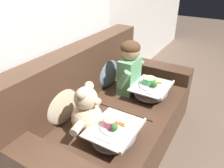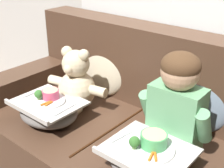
% 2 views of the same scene
% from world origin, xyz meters
% --- Properties ---
extents(ground_plane, '(14.00, 14.00, 0.00)m').
position_xyz_m(ground_plane, '(0.00, 0.00, 0.00)').
color(ground_plane, brown).
extents(wall_back_with_window, '(8.00, 0.08, 2.60)m').
position_xyz_m(wall_back_with_window, '(0.00, 0.57, 1.31)').
color(wall_back_with_window, beige).
rests_on(wall_back_with_window, ground_plane).
extents(couch, '(1.91, 0.99, 0.99)m').
position_xyz_m(couch, '(0.00, 0.07, 0.34)').
color(couch, '#4C3323').
rests_on(couch, ground_plane).
extents(throw_pillow_behind_child, '(0.40, 0.19, 0.41)m').
position_xyz_m(throw_pillow_behind_child, '(0.37, 0.31, 0.65)').
color(throw_pillow_behind_child, slate).
rests_on(throw_pillow_behind_child, couch).
extents(throw_pillow_behind_teddy, '(0.40, 0.19, 0.41)m').
position_xyz_m(throw_pillow_behind_teddy, '(-0.37, 0.31, 0.65)').
color(throw_pillow_behind_teddy, '#C1B293').
rests_on(throw_pillow_behind_teddy, couch).
extents(child_figure, '(0.39, 0.19, 0.55)m').
position_xyz_m(child_figure, '(0.37, 0.03, 0.76)').
color(child_figure, '#66A370').
rests_on(child_figure, couch).
extents(teddy_bear, '(0.45, 0.32, 0.41)m').
position_xyz_m(teddy_bear, '(-0.37, 0.02, 0.64)').
color(teddy_bear, beige).
rests_on(teddy_bear, couch).
extents(lap_tray_child, '(0.40, 0.34, 0.21)m').
position_xyz_m(lap_tray_child, '(0.37, -0.22, 0.54)').
color(lap_tray_child, slate).
rests_on(lap_tray_child, child_figure).
extents(lap_tray_teddy, '(0.40, 0.34, 0.21)m').
position_xyz_m(lap_tray_teddy, '(-0.37, -0.22, 0.53)').
color(lap_tray_teddy, slate).
rests_on(lap_tray_teddy, teddy_bear).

